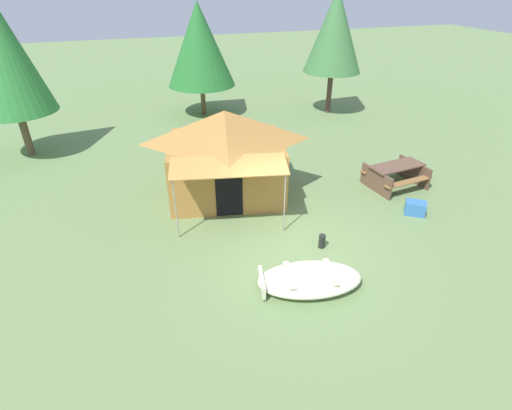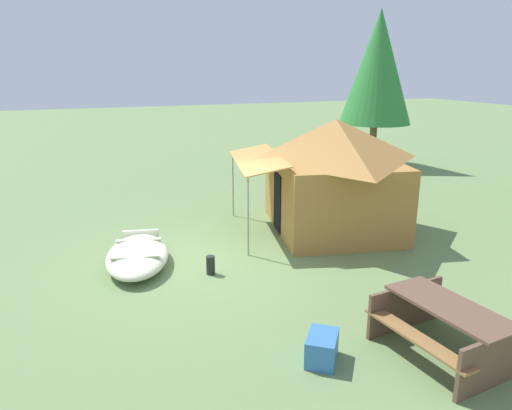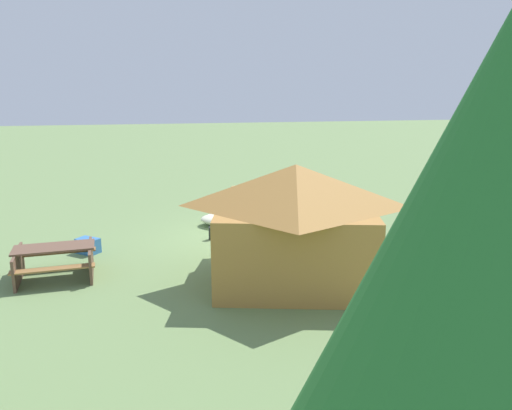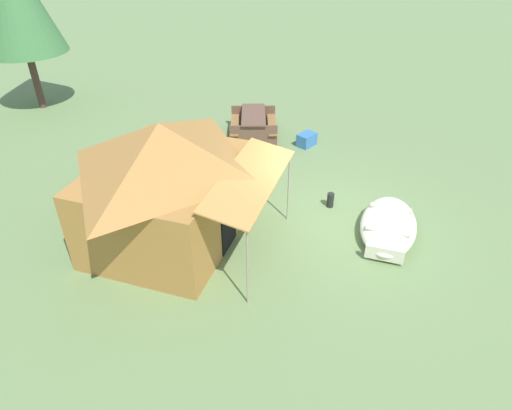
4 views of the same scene
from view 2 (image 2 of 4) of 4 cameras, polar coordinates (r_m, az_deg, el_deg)
The scene contains 7 objects.
ground_plane at distance 10.27m, azimuth -5.61°, elevation -6.30°, with size 80.00×80.00×0.00m, color #69854F.
beached_rowboat at distance 10.09m, azimuth -13.84°, elevation -5.79°, with size 2.55×1.69×0.42m.
canvas_cabin_tent at distance 11.80m, azimuth 9.12°, elevation 3.71°, with size 4.18×4.46×2.71m.
picnic_table at distance 7.36m, azimuth 21.74°, elevation -12.94°, with size 1.93×1.63×0.76m.
cooler_box at distance 6.93m, azimuth 7.81°, elevation -16.44°, with size 0.57×0.39×0.39m, color #3671B6.
fuel_can at distance 9.46m, azimuth -5.40°, elevation -7.10°, with size 0.17×0.17×0.37m, color black.
pine_tree_far_center at distance 19.92m, azimuth 14.22°, elevation 15.51°, with size 2.79×2.79×6.02m.
Camera 2 is at (9.16, -2.48, 3.91)m, focal length 33.79 mm.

